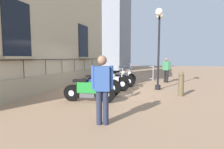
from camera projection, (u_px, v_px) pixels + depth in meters
ground_plane at (103, 90)px, 8.93m from camera, size 60.00×60.00×0.00m
building_facade at (54, 12)px, 9.42m from camera, size 0.82×12.60×8.39m
motorcycle_green at (90, 90)px, 6.45m from camera, size 1.96×0.62×1.31m
motorcycle_blue at (98, 86)px, 7.62m from camera, size 2.06×0.53×1.05m
motorcycle_white at (108, 82)px, 8.80m from camera, size 2.22×0.71×1.11m
motorcycle_black at (118, 79)px, 9.98m from camera, size 2.03×0.53×0.99m
motorcycle_silver at (121, 77)px, 11.08m from camera, size 1.95×0.69×1.31m
lamppost at (159, 33)px, 8.73m from camera, size 0.36×1.06×3.97m
crowd_barrier at (136, 73)px, 12.69m from camera, size 2.54×0.09×1.05m
bollard at (181, 84)px, 7.45m from camera, size 0.23×0.23×1.03m
pedestrian_standing at (166, 69)px, 11.52m from camera, size 0.51×0.31×1.63m
pedestrian_walking at (102, 86)px, 4.20m from camera, size 0.51×0.31×1.68m
distant_building at (112, 23)px, 24.25m from camera, size 4.04×6.38×12.89m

